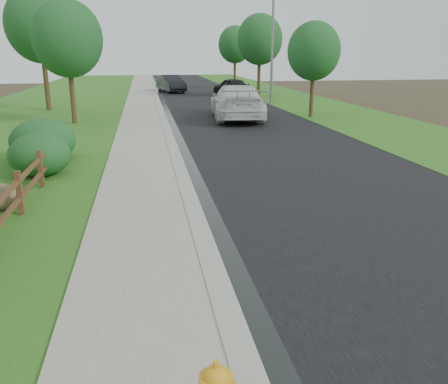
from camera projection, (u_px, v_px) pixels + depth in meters
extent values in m
cube|color=black|center=(209.00, 100.00, 38.35)|extent=(8.00, 90.00, 0.02)
cube|color=#99978B|center=(157.00, 100.00, 37.67)|extent=(0.40, 90.00, 0.12)
cube|color=black|center=(162.00, 101.00, 37.74)|extent=(0.50, 90.00, 0.00)
cube|color=gray|center=(141.00, 100.00, 37.47)|extent=(2.20, 90.00, 0.10)
cube|color=#285C1A|center=(116.00, 101.00, 37.17)|extent=(1.60, 90.00, 0.06)
cube|color=#285C1A|center=(47.00, 102.00, 36.35)|extent=(9.00, 90.00, 0.04)
cube|color=#285C1A|center=(291.00, 98.00, 39.44)|extent=(6.00, 90.00, 0.04)
cube|color=#432116|center=(20.00, 194.00, 10.98)|extent=(0.12, 0.12, 1.10)
cube|color=#432116|center=(40.00, 170.00, 13.25)|extent=(0.12, 0.12, 1.10)
cube|color=#432116|center=(55.00, 152.00, 15.52)|extent=(0.12, 0.12, 1.10)
cube|color=#432116|center=(66.00, 140.00, 17.79)|extent=(0.12, 0.12, 1.10)
cube|color=#432116|center=(6.00, 215.00, 9.87)|extent=(0.08, 2.35, 0.10)
cube|color=#432116|center=(4.00, 196.00, 9.76)|extent=(0.08, 2.35, 0.10)
cube|color=#432116|center=(31.00, 184.00, 12.14)|extent=(0.08, 2.35, 0.10)
cube|color=#432116|center=(30.00, 169.00, 12.03)|extent=(0.08, 2.35, 0.10)
cube|color=#432116|center=(49.00, 164.00, 14.41)|extent=(0.08, 2.35, 0.10)
cube|color=#432116|center=(47.00, 151.00, 14.30)|extent=(0.08, 2.35, 0.10)
cube|color=#432116|center=(61.00, 148.00, 16.68)|extent=(0.08, 2.35, 0.10)
cube|color=#432116|center=(60.00, 137.00, 16.57)|extent=(0.08, 2.35, 0.10)
cylinder|color=yellow|center=(216.00, 379.00, 4.51)|extent=(0.34, 0.34, 0.05)
ellipsoid|color=yellow|center=(216.00, 377.00, 4.51)|extent=(0.27, 0.27, 0.21)
cylinder|color=yellow|center=(216.00, 365.00, 4.47)|extent=(0.06, 0.06, 0.08)
imported|color=silver|center=(237.00, 102.00, 26.90)|extent=(3.28, 6.93, 1.95)
imported|color=black|center=(231.00, 86.00, 42.66)|extent=(3.12, 4.73, 1.50)
imported|color=black|center=(171.00, 84.00, 45.58)|extent=(2.79, 5.15, 1.61)
cylinder|color=gray|center=(272.00, 37.00, 34.04)|extent=(0.19, 0.19, 9.50)
ellipsoid|color=#1B4D23|center=(40.00, 155.00, 14.57)|extent=(2.46, 2.46, 1.35)
ellipsoid|color=#1B4D23|center=(43.00, 141.00, 16.45)|extent=(2.40, 2.40, 1.51)
cylinder|color=#3B2A18|center=(72.00, 88.00, 25.02)|extent=(0.26, 0.26, 3.84)
ellipsoid|color=#1B4D23|center=(67.00, 39.00, 24.32)|extent=(3.59, 3.59, 3.94)
cylinder|color=#3B2A18|center=(312.00, 89.00, 27.61)|extent=(0.23, 0.23, 3.31)
ellipsoid|color=#1B4D23|center=(314.00, 51.00, 27.00)|extent=(3.02, 3.02, 3.33)
cylinder|color=#3B2A18|center=(45.00, 74.00, 30.70)|extent=(0.32, 0.32, 4.71)
ellipsoid|color=#1B4D23|center=(40.00, 25.00, 29.84)|extent=(4.35, 4.35, 4.78)
cylinder|color=#3B2A18|center=(259.00, 73.00, 39.70)|extent=(0.28, 0.28, 4.14)
ellipsoid|color=#1B4D23|center=(260.00, 39.00, 38.94)|extent=(3.75, 3.75, 4.12)
cylinder|color=#3B2A18|center=(235.00, 70.00, 50.00)|extent=(0.27, 0.27, 3.93)
ellipsoid|color=#1B4D23|center=(235.00, 44.00, 49.29)|extent=(3.47, 3.47, 3.82)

